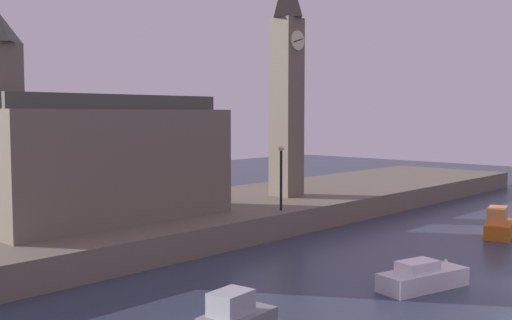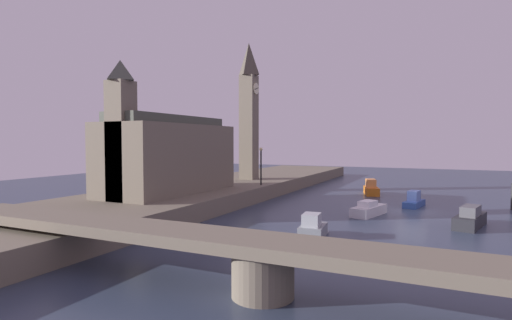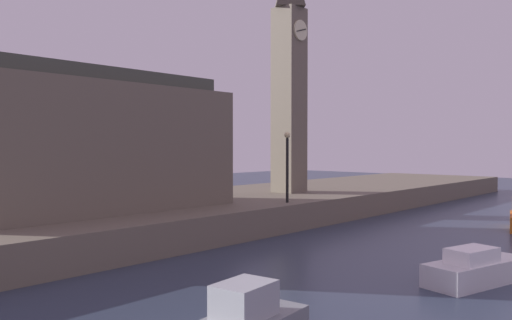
# 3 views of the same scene
# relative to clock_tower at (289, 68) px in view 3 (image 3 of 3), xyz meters

# --- Properties ---
(far_embankment) EXTENTS (70.00, 12.00, 1.50)m
(far_embankment) POSITION_rel_clock_tower_xyz_m (-6.59, 0.92, -9.31)
(far_embankment) COLOR #6B6051
(far_embankment) RESTS_ON ground
(clock_tower) EXTENTS (1.99, 2.05, 16.51)m
(clock_tower) POSITION_rel_clock_tower_xyz_m (0.00, 0.00, 0.00)
(clock_tower) COLOR #6B6051
(clock_tower) RESTS_ON far_embankment
(parliament_hall) EXTENTS (13.77, 5.76, 10.85)m
(parliament_hall) POSITION_rel_clock_tower_xyz_m (-14.78, 0.89, -5.12)
(parliament_hall) COLOR #6B6051
(parliament_hall) RESTS_ON far_embankment
(streetlamp) EXTENTS (0.36, 0.36, 3.98)m
(streetlamp) POSITION_rel_clock_tower_xyz_m (-5.36, -4.08, -6.09)
(streetlamp) COLOR black
(streetlamp) RESTS_ON far_embankment
(boat_cruiser_grey) EXTENTS (3.44, 1.76, 1.56)m
(boat_cruiser_grey) POSITION_rel_clock_tower_xyz_m (-19.17, -14.17, -9.50)
(boat_cruiser_grey) COLOR gray
(boat_cruiser_grey) RESTS_ON ground
(boat_ferry_white) EXTENTS (5.07, 2.47, 1.37)m
(boat_ferry_white) POSITION_rel_clock_tower_xyz_m (-9.69, -16.08, -9.59)
(boat_ferry_white) COLOR silver
(boat_ferry_white) RESTS_ON ground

